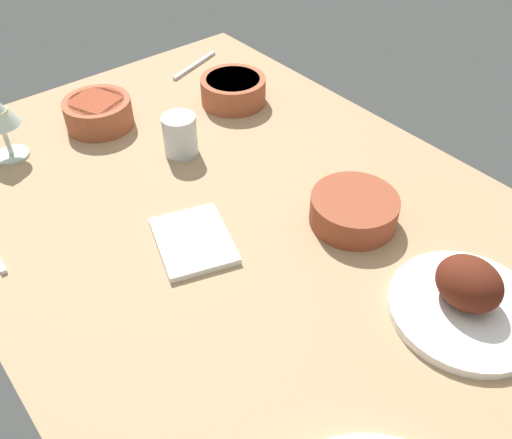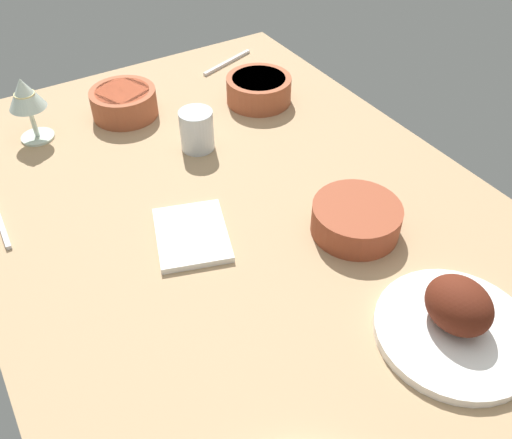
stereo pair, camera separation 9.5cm
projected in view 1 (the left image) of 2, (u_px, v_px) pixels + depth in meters
The scene contains 8 objects.
dining_table at pixel (256, 236), 97.76cm from camera, with size 140.00×90.00×4.00cm, color tan.
plate_near_viewer at pixel (467, 298), 81.12cm from camera, with size 23.14×23.14×9.01cm.
bowl_pasta at pixel (354, 209), 95.74cm from camera, with size 15.47×15.47×5.37cm.
bowl_sauce at pixel (98, 112), 119.05cm from camera, with size 14.63×14.63×6.12cm.
bowl_onions at pixel (233, 89), 126.54cm from camera, with size 15.08×15.08×6.04cm.
water_tumbler at pixel (180, 135), 110.59cm from camera, with size 6.99×6.99×8.52cm, color silver.
folded_napkin at pixel (193, 241), 93.18cm from camera, with size 15.30×12.07×1.20cm, color white.
fork_loose at pixel (195, 65), 141.71cm from camera, with size 17.40×0.90×0.80cm, color silver.
Camera 1 is at (-54.54, 44.54, 69.88)cm, focal length 38.31 mm.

